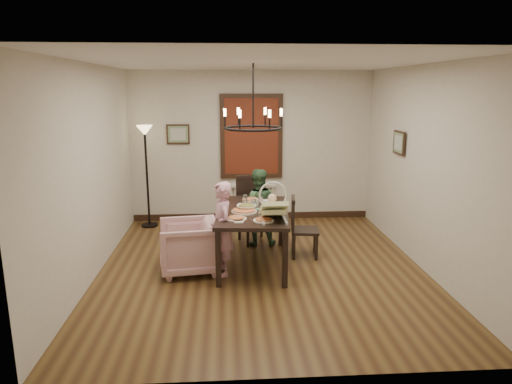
{
  "coord_description": "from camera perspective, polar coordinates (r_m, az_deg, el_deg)",
  "views": [
    {
      "loc": [
        -0.47,
        -6.0,
        2.48
      ],
      "look_at": [
        -0.06,
        0.24,
        1.05
      ],
      "focal_mm": 32.0,
      "sensor_mm": 36.0,
      "label": 1
    }
  ],
  "objects": [
    {
      "name": "chair_right",
      "position": [
        6.85,
        6.14,
        -4.36
      ],
      "size": [
        0.45,
        0.45,
        0.92
      ],
      "primitive_type": null,
      "rotation": [
        0.0,
        0.0,
        1.45
      ],
      "color": "black",
      "rests_on": "room_shell"
    },
    {
      "name": "room_shell",
      "position": [
        6.48,
        0.47,
        3.29
      ],
      "size": [
        4.51,
        5.0,
        2.81
      ],
      "color": "brown",
      "rests_on": "ground"
    },
    {
      "name": "radiator",
      "position": [
        8.76,
        -0.56,
        -1.19
      ],
      "size": [
        0.92,
        0.12,
        0.62
      ],
      "primitive_type": null,
      "color": "silver",
      "rests_on": "room_shell"
    },
    {
      "name": "chandelier",
      "position": [
        6.22,
        -0.35,
        8.0
      ],
      "size": [
        0.8,
        0.8,
        0.04
      ],
      "primitive_type": "torus",
      "color": "black",
      "rests_on": "room_shell"
    },
    {
      "name": "drinking_glass",
      "position": [
        6.49,
        -0.28,
        -1.52
      ],
      "size": [
        0.06,
        0.06,
        0.13
      ],
      "primitive_type": "cylinder",
      "color": "silver",
      "rests_on": "dining_table"
    },
    {
      "name": "baby_bouncer",
      "position": [
        5.9,
        2.16,
        -1.91
      ],
      "size": [
        0.4,
        0.54,
        0.35
      ],
      "primitive_type": null,
      "rotation": [
        0.0,
        0.0,
        0.02
      ],
      "color": "beige",
      "rests_on": "dining_table"
    },
    {
      "name": "picture_right",
      "position": [
        7.45,
        17.45,
        5.9
      ],
      "size": [
        0.03,
        0.42,
        0.36
      ],
      "primitive_type": "cube",
      "rotation": [
        0.0,
        0.0,
        1.57
      ],
      "color": "black",
      "rests_on": "room_shell"
    },
    {
      "name": "floor_lamp",
      "position": [
        8.43,
        -13.46,
        1.72
      ],
      "size": [
        0.3,
        0.3,
        1.8
      ],
      "primitive_type": null,
      "color": "black",
      "rests_on": "room_shell"
    },
    {
      "name": "armchair",
      "position": [
        6.36,
        -8.4,
        -6.76
      ],
      "size": [
        0.88,
        0.87,
        0.72
      ],
      "primitive_type": "imported",
      "rotation": [
        0.0,
        0.0,
        -1.44
      ],
      "color": "beige",
      "rests_on": "room_shell"
    },
    {
      "name": "seated_man",
      "position": [
        7.31,
        0.19,
        -2.71
      ],
      "size": [
        0.51,
        0.4,
        1.03
      ],
      "primitive_type": "imported",
      "rotation": [
        0.0,
        0.0,
        3.12
      ],
      "color": "#3A613E",
      "rests_on": "room_shell"
    },
    {
      "name": "chair_far",
      "position": [
        7.41,
        -0.14,
        -2.21
      ],
      "size": [
        0.61,
        0.61,
        1.1
      ],
      "primitive_type": null,
      "rotation": [
        0.0,
        0.0,
        0.31
      ],
      "color": "black",
      "rests_on": "room_shell"
    },
    {
      "name": "salad_bowl",
      "position": [
        6.43,
        -1.19,
        -1.89
      ],
      "size": [
        0.33,
        0.33,
        0.08
      ],
      "primitive_type": "imported",
      "color": "white",
      "rests_on": "dining_table"
    },
    {
      "name": "window_blinds",
      "position": [
        8.52,
        -0.57,
        6.96
      ],
      "size": [
        1.0,
        0.03,
        1.4
      ],
      "primitive_type": "cube",
      "color": "maroon",
      "rests_on": "room_shell"
    },
    {
      "name": "elderly_woman",
      "position": [
        6.16,
        -4.3,
        -5.6
      ],
      "size": [
        0.34,
        0.44,
        1.06
      ],
      "primitive_type": "imported",
      "rotation": [
        0.0,
        0.0,
        -1.33
      ],
      "color": "#D999AF",
      "rests_on": "room_shell"
    },
    {
      "name": "pizza_platter",
      "position": [
        6.31,
        -1.49,
        -2.37
      ],
      "size": [
        0.36,
        0.36,
        0.04
      ],
      "primitive_type": "cylinder",
      "color": "tan",
      "rests_on": "dining_table"
    },
    {
      "name": "picture_back",
      "position": [
        8.56,
        -9.71,
        7.14
      ],
      "size": [
        0.42,
        0.03,
        0.36
      ],
      "primitive_type": "cube",
      "color": "black",
      "rests_on": "room_shell"
    },
    {
      "name": "dining_table",
      "position": [
        6.45,
        -0.34,
        -3.01
      ],
      "size": [
        1.11,
        1.79,
        0.8
      ],
      "rotation": [
        0.0,
        0.0,
        -0.09
      ],
      "color": "black",
      "rests_on": "room_shell"
    }
  ]
}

